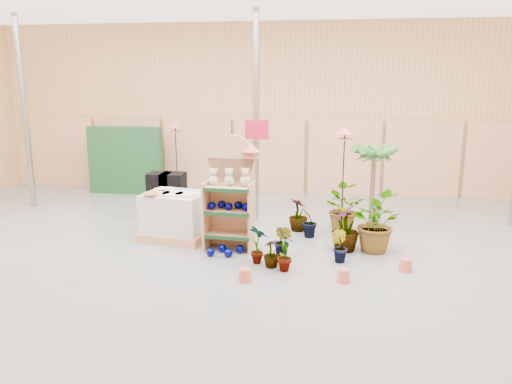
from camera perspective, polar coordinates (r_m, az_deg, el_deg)
room at (r=8.48m, az=-2.61°, el=7.20°), size 15.20×12.10×4.70m
display_shelf at (r=9.06m, az=-2.94°, el=-0.56°), size 0.90×0.60×2.08m
teddy_bears at (r=8.89m, az=-2.96°, el=1.58°), size 0.76×0.19×0.32m
gazing_balls_shelf at (r=8.97m, az=-3.10°, el=-1.57°), size 0.76×0.26×0.14m
gazing_balls_floor at (r=8.89m, az=-3.53°, el=-6.70°), size 0.63×0.39×0.15m
pallet_stack at (r=9.82m, az=-9.13°, el=-2.67°), size 1.42×1.25×0.93m
charcoal_planters at (r=11.34m, az=-10.12°, el=-0.34°), size 0.80×0.50×1.00m
trellis_stock at (r=13.86m, az=-14.68°, el=3.52°), size 2.00×0.30×1.80m
offer_sign at (r=10.57m, az=0.12°, el=4.82°), size 0.50×0.08×2.20m
bird_table_front at (r=8.91m, az=-0.58°, el=4.68°), size 0.34×0.34×1.92m
bird_table_right at (r=9.68m, az=10.11°, el=6.50°), size 0.34×0.34×2.16m
bird_table_back at (r=12.38m, az=-9.21°, el=7.28°), size 0.34×0.34×2.02m
palm at (r=10.41m, az=13.36°, el=4.36°), size 0.70×0.70×1.84m
potted_plant_0 at (r=8.39m, az=0.20°, el=-5.95°), size 0.44×0.41×0.68m
potted_plant_1 at (r=8.67m, az=3.10°, el=-5.65°), size 0.42×0.41×0.60m
potted_plant_3 at (r=9.12m, az=10.18°, el=-4.00°), size 0.53×0.53×0.87m
potted_plant_4 at (r=9.74m, az=13.32°, el=-3.21°), size 0.30×0.44×0.82m
potted_plant_5 at (r=9.78m, az=6.03°, el=-3.39°), size 0.42×0.45×0.65m
potted_plant_6 at (r=10.28m, az=9.64°, el=-1.84°), size 1.11×1.13×0.95m
potted_plant_7 at (r=8.27m, az=1.76°, el=-6.99°), size 0.38×0.38×0.48m
potted_plant_8 at (r=8.06m, az=3.33°, el=-6.49°), size 0.40×0.47×0.76m
potted_plant_9 at (r=8.61m, az=9.47°, el=-6.13°), size 0.39×0.39×0.55m
potted_plant_10 at (r=9.20m, az=13.25°, el=-3.37°), size 0.98×1.09×1.06m
potted_plant_11 at (r=10.20m, az=4.85°, el=-2.56°), size 0.54×0.54×0.69m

